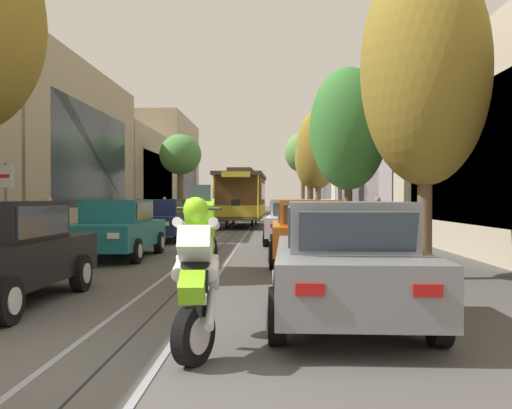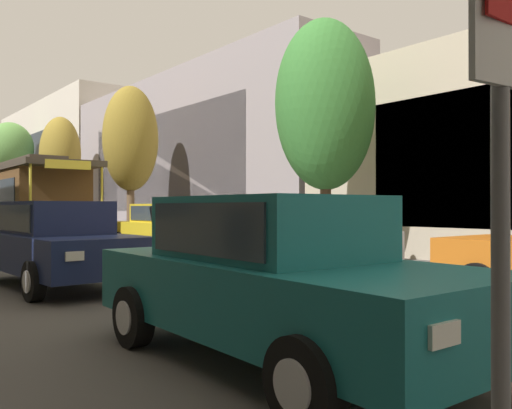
# 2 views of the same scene
# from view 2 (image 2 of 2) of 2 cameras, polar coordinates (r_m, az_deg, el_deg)

# --- Properties ---
(ground_plane) EXTENTS (163.13, 163.13, 0.00)m
(ground_plane) POSITION_cam_2_polar(r_m,az_deg,el_deg) (20.96, -22.00, -4.29)
(ground_plane) COLOR #4C4947
(trolley_track_rails) EXTENTS (1.14, 73.25, 0.01)m
(trolley_track_rails) POSITION_cam_2_polar(r_m,az_deg,el_deg) (25.32, -24.89, -3.58)
(trolley_track_rails) COLOR gray
(trolley_track_rails) RESTS_ON ground
(building_facade_right) EXTENTS (5.99, 64.95, 10.12)m
(building_facade_right) POSITION_cam_2_polar(r_m,az_deg,el_deg) (33.69, -10.73, 4.57)
(building_facade_right) COLOR #BCAD93
(building_facade_right) RESTS_ON ground
(parked_car_teal_second_left) EXTENTS (2.06, 4.39, 1.58)m
(parked_car_teal_second_left) POSITION_cam_2_polar(r_m,az_deg,el_deg) (5.18, 2.07, -7.78)
(parked_car_teal_second_left) COLOR #196B70
(parked_car_teal_second_left) RESTS_ON ground
(parked_car_navy_mid_left) EXTENTS (2.11, 4.41, 1.58)m
(parked_car_navy_mid_left) POSITION_cam_2_polar(r_m,az_deg,el_deg) (10.61, -20.40, -3.91)
(parked_car_navy_mid_left) COLOR #19234C
(parked_car_navy_mid_left) RESTS_ON ground
(parked_car_white_mid_right) EXTENTS (2.13, 4.42, 1.58)m
(parked_car_white_mid_right) POSITION_cam_2_polar(r_m,az_deg,el_deg) (12.11, 5.04, -3.48)
(parked_car_white_mid_right) COLOR silver
(parked_car_white_mid_right) RESTS_ON ground
(parked_car_yellow_fourth_right) EXTENTS (2.09, 4.40, 1.58)m
(parked_car_yellow_fourth_right) POSITION_cam_2_polar(r_m,az_deg,el_deg) (17.89, -9.91, -2.44)
(parked_car_yellow_fourth_right) COLOR gold
(parked_car_yellow_fourth_right) RESTS_ON ground
(street_tree_kerb_right_second) EXTENTS (2.94, 2.48, 6.61)m
(street_tree_kerb_right_second) POSITION_cam_2_polar(r_m,az_deg,el_deg) (14.88, 7.44, 10.48)
(street_tree_kerb_right_second) COLOR brown
(street_tree_kerb_right_second) RESTS_ON ground
(street_tree_kerb_right_mid) EXTENTS (2.53, 2.08, 6.88)m
(street_tree_kerb_right_mid) POSITION_cam_2_polar(r_m,az_deg,el_deg) (24.56, -13.25, 6.78)
(street_tree_kerb_right_mid) COLOR brown
(street_tree_kerb_right_mid) RESTS_ON ground
(street_tree_kerb_right_fourth) EXTENTS (2.38, 2.52, 6.90)m
(street_tree_kerb_right_fourth) POSITION_cam_2_polar(r_m,az_deg,el_deg) (34.23, -20.20, 4.96)
(street_tree_kerb_right_fourth) COLOR #4C3826
(street_tree_kerb_right_fourth) RESTS_ON ground
(street_tree_kerb_right_far) EXTENTS (3.57, 2.87, 8.12)m
(street_tree_kerb_right_far) POSITION_cam_2_polar(r_m,az_deg,el_deg) (46.19, -24.80, 5.44)
(street_tree_kerb_right_far) COLOR brown
(street_tree_kerb_right_far) RESTS_ON ground
(cable_car_trolley) EXTENTS (2.75, 9.16, 3.28)m
(cable_car_trolley) POSITION_cam_2_polar(r_m,az_deg,el_deg) (22.45, -23.15, 0.22)
(cable_car_trolley) COLOR brown
(cable_car_trolley) RESTS_ON ground
(pedestrian_on_left_pavement) EXTENTS (0.55, 0.41, 1.66)m
(pedestrian_on_left_pavement) POSITION_cam_2_polar(r_m,az_deg,el_deg) (14.50, 13.26, -2.38)
(pedestrian_on_left_pavement) COLOR #282D38
(pedestrian_on_left_pavement) RESTS_ON ground
(street_sign_post) EXTENTS (0.36, 0.08, 2.41)m
(street_sign_post) POSITION_cam_2_polar(r_m,az_deg,el_deg) (1.92, 24.85, 0.75)
(street_sign_post) COLOR slate
(street_sign_post) RESTS_ON ground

